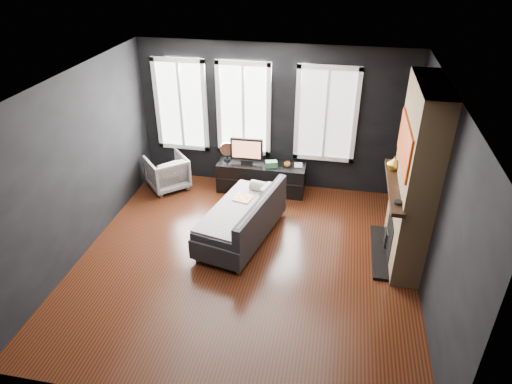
% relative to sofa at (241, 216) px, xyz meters
% --- Properties ---
extents(floor, '(5.00, 5.00, 0.00)m').
position_rel_sofa_xyz_m(floor, '(0.20, -0.60, -0.40)').
color(floor, black).
rests_on(floor, ground).
extents(ceiling, '(5.00, 5.00, 0.00)m').
position_rel_sofa_xyz_m(ceiling, '(0.20, -0.60, 2.30)').
color(ceiling, white).
rests_on(ceiling, ground).
extents(wall_back, '(5.00, 0.02, 2.70)m').
position_rel_sofa_xyz_m(wall_back, '(0.20, 1.90, 0.95)').
color(wall_back, black).
rests_on(wall_back, ground).
extents(wall_left, '(0.02, 5.00, 2.70)m').
position_rel_sofa_xyz_m(wall_left, '(-2.30, -0.60, 0.95)').
color(wall_left, black).
rests_on(wall_left, ground).
extents(wall_right, '(0.02, 5.00, 2.70)m').
position_rel_sofa_xyz_m(wall_right, '(2.70, -0.60, 0.95)').
color(wall_right, black).
rests_on(wall_right, ground).
extents(windows, '(4.00, 0.16, 1.76)m').
position_rel_sofa_xyz_m(windows, '(-0.25, 1.86, 1.98)').
color(windows, white).
rests_on(windows, wall_back).
extents(fireplace, '(0.70, 1.62, 2.70)m').
position_rel_sofa_xyz_m(fireplace, '(2.50, 0.00, 0.95)').
color(fireplace, '#93724C').
rests_on(fireplace, floor).
extents(sofa, '(1.32, 2.01, 0.80)m').
position_rel_sofa_xyz_m(sofa, '(0.00, 0.00, 0.00)').
color(sofa, black).
rests_on(sofa, floor).
extents(stripe_pillow, '(0.16, 0.32, 0.32)m').
position_rel_sofa_xyz_m(stripe_pillow, '(0.32, 0.47, 0.18)').
color(stripe_pillow, gray).
rests_on(stripe_pillow, sofa).
extents(armchair, '(0.95, 0.94, 0.71)m').
position_rel_sofa_xyz_m(armchair, '(-1.75, 1.35, -0.04)').
color(armchair, silver).
rests_on(armchair, floor).
extents(media_console, '(1.65, 0.52, 0.57)m').
position_rel_sofa_xyz_m(media_console, '(0.04, 1.58, -0.12)').
color(media_console, black).
rests_on(media_console, floor).
extents(monitor, '(0.62, 0.15, 0.55)m').
position_rel_sofa_xyz_m(monitor, '(-0.24, 1.58, 0.44)').
color(monitor, black).
rests_on(monitor, media_console).
extents(desk_fan, '(0.30, 0.30, 0.37)m').
position_rel_sofa_xyz_m(desk_fan, '(-0.62, 1.61, 0.35)').
color(desk_fan, '#9E9E9E').
rests_on(desk_fan, media_console).
extents(mug, '(0.12, 0.10, 0.11)m').
position_rel_sofa_xyz_m(mug, '(0.52, 1.55, 0.22)').
color(mug, orange).
rests_on(mug, media_console).
extents(book, '(0.15, 0.03, 0.20)m').
position_rel_sofa_xyz_m(book, '(0.65, 1.63, 0.27)').
color(book, '#ACA48A').
rests_on(book, media_console).
extents(storage_box, '(0.24, 0.19, 0.11)m').
position_rel_sofa_xyz_m(storage_box, '(0.24, 1.49, 0.22)').
color(storage_box, '#2E6C40').
rests_on(storage_box, media_console).
extents(mantel_vase, '(0.26, 0.26, 0.20)m').
position_rel_sofa_xyz_m(mantel_vase, '(2.25, 0.45, 0.93)').
color(mantel_vase, gold).
rests_on(mantel_vase, fireplace).
extents(mantel_clock, '(0.13, 0.13, 0.04)m').
position_rel_sofa_xyz_m(mantel_clock, '(2.25, -0.55, 0.85)').
color(mantel_clock, black).
rests_on(mantel_clock, fireplace).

